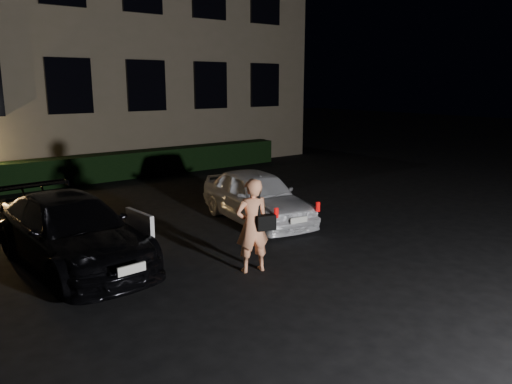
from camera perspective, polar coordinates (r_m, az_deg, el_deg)
ground at (r=7.85m, az=7.07°, el=-10.99°), size 80.00×80.00×0.00m
building at (r=20.89m, az=-24.82°, el=19.29°), size 20.00×8.11×12.00m
hedge at (r=16.60m, az=-19.42°, el=2.40°), size 15.00×0.70×0.85m
sedan at (r=9.19m, az=-20.29°, el=-4.23°), size 1.98×4.26×1.19m
hatch at (r=11.27m, az=0.07°, el=-0.48°), size 1.91×3.65×1.18m
man at (r=8.25m, az=-0.39°, el=-3.83°), size 0.67×0.53×1.59m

